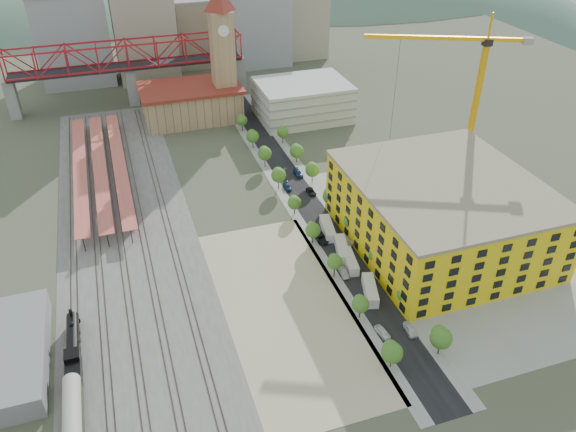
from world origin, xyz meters
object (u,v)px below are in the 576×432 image
object	(u,v)px
site_trailer_a	(370,290)
construction_building	(442,212)
site_trailer_c	(342,249)
coach	(73,424)
site_trailer_b	(350,261)
clock_tower	(222,43)
site_trailer_d	(328,229)
car_0	(383,332)
tower_crane	(469,80)
locomotive	(73,349)

from	to	relation	value
site_trailer_a	construction_building	bearing A→B (deg)	44.42
construction_building	site_trailer_c	bearing A→B (deg)	173.00
coach	site_trailer_c	xyz separation A→B (m)	(66.00, 34.79, -1.76)
site_trailer_b	construction_building	bearing A→B (deg)	13.96
construction_building	coach	xyz separation A→B (m)	(-92.00, -31.60, -6.25)
clock_tower	site_trailer_b	distance (m)	105.94
site_trailer_b	site_trailer_d	world-z (taller)	site_trailer_d
site_trailer_c	car_0	bearing A→B (deg)	-81.37
site_trailer_b	clock_tower	bearing A→B (deg)	103.99
tower_crane	site_trailer_c	distance (m)	65.78
clock_tower	car_0	size ratio (longest dim) A/B	11.75
locomotive	site_trailer_c	xyz separation A→B (m)	(66.00, 15.21, -0.72)
clock_tower	coach	bearing A→B (deg)	-113.78
site_trailer_c	car_0	xyz separation A→B (m)	(-3.00, -29.60, -0.64)
construction_building	tower_crane	size ratio (longest dim) A/B	1.01
tower_crane	site_trailer_c	world-z (taller)	tower_crane
site_trailer_a	car_0	bearing A→B (deg)	-86.70
site_trailer_b	site_trailer_d	size ratio (longest dim) A/B	0.92
site_trailer_b	car_0	world-z (taller)	site_trailer_b
locomotive	site_trailer_b	bearing A→B (deg)	8.61
site_trailer_a	site_trailer_d	bearing A→B (deg)	106.60
tower_crane	clock_tower	bearing A→B (deg)	131.07
construction_building	site_trailer_d	bearing A→B (deg)	153.17
site_trailer_c	site_trailer_d	xyz separation A→B (m)	(0.00, 9.96, 0.01)
construction_building	car_0	size ratio (longest dim) A/B	11.43
clock_tower	locomotive	size ratio (longest dim) A/B	2.29
site_trailer_a	site_trailer_b	xyz separation A→B (m)	(0.00, 11.69, -0.09)
clock_tower	coach	xyz separation A→B (m)	(-58.00, -131.60, -25.54)
construction_building	site_trailer_c	distance (m)	27.39
tower_crane	site_trailer_b	bearing A→B (deg)	-146.15
tower_crane	site_trailer_d	size ratio (longest dim) A/B	4.90
site_trailer_c	site_trailer_a	bearing A→B (deg)	-75.58
coach	site_trailer_c	distance (m)	74.63
coach	site_trailer_d	xyz separation A→B (m)	(66.00, 44.76, -1.75)
construction_building	car_0	world-z (taller)	construction_building
site_trailer_a	site_trailer_b	distance (m)	11.69
coach	site_trailer_b	bearing A→B (deg)	24.14
site_trailer_a	coach	bearing A→B (deg)	-148.24
clock_tower	construction_building	world-z (taller)	clock_tower
car_0	tower_crane	bearing A→B (deg)	37.69
clock_tower	site_trailer_c	world-z (taller)	clock_tower
clock_tower	tower_crane	bearing A→B (deg)	-48.93
locomotive	site_trailer_a	size ratio (longest dim) A/B	2.26
construction_building	coach	size ratio (longest dim) A/B	2.68
site_trailer_b	car_0	distance (m)	24.57
locomotive	site_trailer_a	world-z (taller)	locomotive
tower_crane	site_trailer_c	xyz separation A→B (m)	(-51.06, -29.02, -29.63)
clock_tower	car_0	bearing A→B (deg)	-87.73
site_trailer_d	car_0	bearing A→B (deg)	-83.70
tower_crane	car_0	bearing A→B (deg)	-132.68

